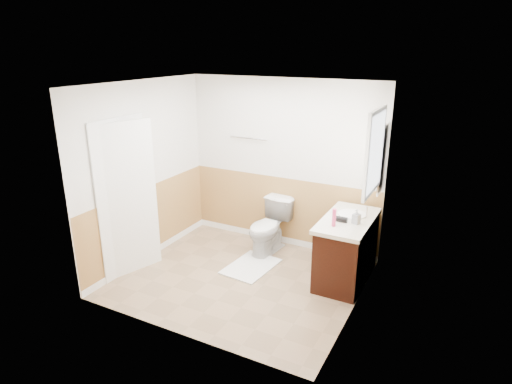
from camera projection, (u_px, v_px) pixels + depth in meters
The scene contains 32 objects.
floor at pixel (241, 279), 5.72m from camera, with size 3.00×3.00×0.00m, color #8C7051.
ceiling at pixel (238, 84), 4.91m from camera, with size 3.00×3.00×0.00m, color white.
wall_back at pixel (283, 164), 6.41m from camera, with size 3.00×3.00×0.00m, color silver.
wall_front at pixel (174, 226), 4.22m from camera, with size 3.00×3.00×0.00m, color silver.
wall_left at pixel (145, 173), 5.97m from camera, with size 3.00×3.00×0.00m, color silver.
wall_right at pixel (361, 209), 4.66m from camera, with size 3.00×3.00×0.00m, color silver.
wainscot_back at pixel (281, 212), 6.64m from camera, with size 3.00×3.00×0.00m, color #A97D43.
wainscot_front at pixel (179, 293), 4.47m from camera, with size 3.00×3.00×0.00m, color #A97D43.
wainscot_left at pixel (150, 224), 6.21m from camera, with size 2.60×2.60×0.00m, color #A97D43.
wainscot_right at pixel (355, 271), 4.91m from camera, with size 2.60×2.60×0.00m, color #A97D43.
toilet at pixel (269, 227), 6.35m from camera, with size 0.44×0.77×0.79m, color silver.
bath_mat at pixel (251, 266), 6.02m from camera, with size 0.55×0.80×0.02m, color silver.
vanity_cabinet at pixel (346, 251), 5.60m from camera, with size 0.55×1.10×0.80m, color black.
vanity_knob_left at pixel (322, 239), 5.59m from camera, with size 0.03×0.03×0.03m, color silver.
vanity_knob_right at pixel (327, 233), 5.76m from camera, with size 0.03×0.03×0.03m, color silver.
countertop at pixel (348, 221), 5.46m from camera, with size 0.60×1.15×0.05m, color silver.
sink_basin at pixel (352, 214), 5.57m from camera, with size 0.36×0.36×0.02m, color white.
faucet at pixel (366, 212), 5.48m from camera, with size 0.02×0.02×0.14m, color silver.
lotion_bottle at pixel (334, 218), 5.20m from camera, with size 0.05×0.05×0.22m, color #D53768.
soap_dispenser at pixel (356, 217), 5.28m from camera, with size 0.08×0.08×0.18m, color gray.
hair_dryer_body at pixel (342, 219), 5.35m from camera, with size 0.07×0.07×0.14m, color black.
hair_dryer_handle at pixel (340, 220), 5.40m from camera, with size 0.03×0.03×0.07m, color black.
mirror_panel at pixel (383, 159), 5.50m from camera, with size 0.02×0.35×0.90m, color silver.
window_frame at pixel (375, 152), 5.01m from camera, with size 0.04×0.80×1.00m, color white.
window_glass at pixel (376, 152), 5.00m from camera, with size 0.01×0.70×0.90m, color white.
door at pixel (129, 200), 5.62m from camera, with size 0.05×0.80×2.04m, color white.
door_frame at pixel (124, 198), 5.65m from camera, with size 0.02×0.92×2.10m, color white.
door_knob at pixel (150, 198), 5.90m from camera, with size 0.06×0.06×0.06m, color silver.
towel_bar at pixel (248, 138), 6.49m from camera, with size 0.02×0.02×0.62m, color silver.
tp_holder_bar at pixel (274, 200), 6.57m from camera, with size 0.02×0.02×0.14m, color silver.
tp_roll at pixel (274, 200), 6.57m from camera, with size 0.11×0.11×0.10m, color white.
tp_sheet at pixel (274, 207), 6.60m from camera, with size 0.10×0.01×0.16m, color white.
Camera 1 is at (2.51, -4.38, 2.92)m, focal length 30.46 mm.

